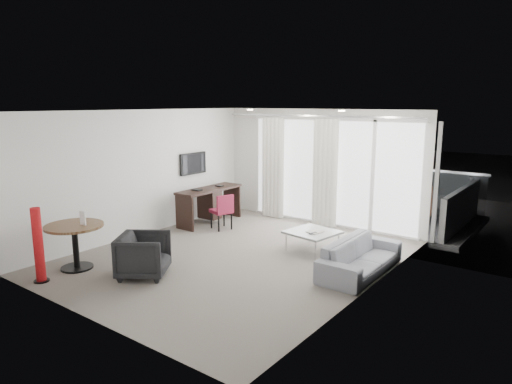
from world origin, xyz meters
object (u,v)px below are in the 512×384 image
Objects in this scene: desk_chair at (221,211)px; rattan_chair_a at (374,201)px; round_table at (76,247)px; tub_armchair at (144,255)px; coffee_table at (312,241)px; sofa at (361,257)px; red_lamp at (38,245)px; desk at (210,205)px; rattan_chair_b at (411,205)px.

desk_chair is 3.69m from rattan_chair_a.
tub_armchair is at bearing 21.21° from round_table.
sofa is (1.19, -0.51, 0.08)m from coffee_table.
desk_chair is 3.97m from red_lamp.
round_table is at bearing -77.20° from desk_chair.
desk_chair reaches higher than sofa.
rattan_chair_a is at bearing 69.36° from red_lamp.
sofa is (4.13, -0.88, -0.13)m from desk.
desk reaches higher than sofa.
desk is 3.90m from rattan_chair_a.
tub_armchair is 3.13m from coffee_table.
rattan_chair_a is at bearing 66.79° from round_table.
coffee_table is at bearing 49.66° from round_table.
desk is at bearing 175.04° from desk_chair.
rattan_chair_b reaches higher than rattan_chair_a.
round_table is (-0.35, -3.30, -0.02)m from desk_chair.
round_table reaches higher than sofa.
rattan_chair_a is at bearing 19.52° from sofa.
desk is at bearing -10.14° from tub_armchair.
desk_chair is 0.67× the size of red_lamp.
desk is 4.22m from sofa.
rattan_chair_b reaches higher than sofa.
desk is 0.63m from desk_chair.
round_table is 1.04× the size of rattan_chair_b.
sofa is at bearing -12.04° from desk.
rattan_chair_a is at bearing 90.97° from coffee_table.
coffee_table is (2.36, -0.12, -0.21)m from desk_chair.
coffee_table is at bearing -80.27° from rattan_chair_a.
round_table is 0.80× the size of red_lamp.
rattan_chair_b is at bearing 60.24° from desk_chair.
round_table is (0.23, -3.55, -0.02)m from desk.
rattan_chair_b is at bearing 59.87° from round_table.
desk_chair is 2.37m from coffee_table.
rattan_chair_b is (0.86, 2.96, 0.26)m from coffee_table.
rattan_chair_a reaches higher than round_table.
round_table is at bearing -95.31° from rattan_chair_b.
tub_armchair reaches higher than coffee_table.
red_lamp reaches higher than rattan_chair_a.
tub_armchair reaches higher than sofa.
red_lamp reaches higher than rattan_chair_b.
desk is at bearing 172.83° from coffee_table.
desk is 1.89× the size of rattan_chair_b.
rattan_chair_b is at bearing 5.47° from sofa.
sofa is at bearing -85.47° from tub_armchair.
rattan_chair_a reaches higher than sofa.
desk is 1.81× the size of round_table.
red_lamp is at bearing 131.06° from sofa.
rattan_chair_b is (-0.33, 3.47, 0.18)m from sofa.
rattan_chair_b is (3.56, 6.14, 0.07)m from round_table.
round_table is 4.18m from coffee_table.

